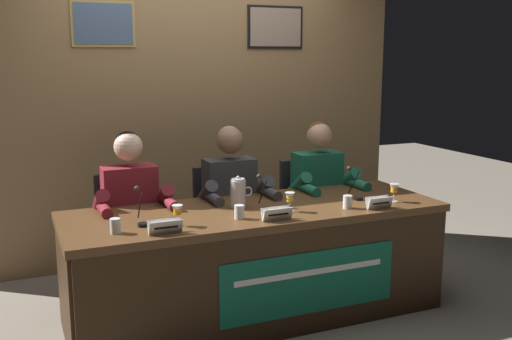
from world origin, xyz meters
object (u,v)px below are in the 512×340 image
object	(u,v)px
chair_right	(309,218)
juice_glass_right	(394,189)
panelist_left	(133,209)
juice_glass_center	(290,198)
panelist_center	(234,198)
water_cup_left	(115,227)
chair_left	(128,240)
nameplate_center	(277,214)
water_cup_center	(239,213)
microphone_left	(141,212)
microphone_right	(355,188)
conference_table	(263,247)
water_cup_right	(348,203)
chair_center	(224,228)
water_pitcher_central	(238,193)
microphone_center	(264,198)
panelist_right	(322,190)
juice_glass_left	(177,211)
nameplate_left	(165,227)
nameplate_right	(379,203)

from	to	relation	value
chair_right	juice_glass_right	world-z (taller)	chair_right
panelist_left	juice_glass_center	distance (m)	1.06
panelist_center	juice_glass_center	bearing A→B (deg)	-74.48
water_cup_left	juice_glass_right	distance (m)	1.86
chair_left	nameplate_center	size ratio (longest dim) A/B	4.71
water_cup_center	water_cup_left	bearing A→B (deg)	-179.54
microphone_left	panelist_center	xyz separation A→B (m)	(0.77, 0.50, -0.10)
water_cup_center	microphone_right	distance (m)	0.94
conference_table	water_cup_right	world-z (taller)	water_cup_right
microphone_right	nameplate_center	bearing A→B (deg)	-158.90
chair_center	water_pitcher_central	bearing A→B (deg)	-100.42
chair_center	microphone_center	size ratio (longest dim) A/B	4.09
nameplate_center	panelist_right	distance (m)	1.03
juice_glass_left	water_cup_center	xyz separation A→B (m)	(0.38, -0.00, -0.05)
nameplate_left	panelist_center	distance (m)	1.00
panelist_right	microphone_center	bearing A→B (deg)	-146.12
microphone_center	nameplate_center	bearing A→B (deg)	-96.87
chair_right	conference_table	bearing A→B (deg)	-135.45
conference_table	microphone_center	distance (m)	0.32
panelist_center	microphone_right	world-z (taller)	panelist_center
water_cup_right	water_pitcher_central	world-z (taller)	water_pitcher_central
chair_center	chair_right	bearing A→B (deg)	0.00
juice_glass_left	water_pitcher_central	world-z (taller)	water_pitcher_central
chair_left	juice_glass_left	size ratio (longest dim) A/B	7.14
microphone_left	water_pitcher_central	size ratio (longest dim) A/B	1.03
panelist_center	conference_table	bearing A→B (deg)	-89.69
panelist_left	microphone_right	bearing A→B (deg)	-17.18
nameplate_left	microphone_center	xyz separation A→B (m)	(0.72, 0.27, 0.03)
juice_glass_center	nameplate_right	xyz separation A→B (m)	(0.56, -0.16, -0.05)
conference_table	nameplate_center	distance (m)	0.35
conference_table	water_pitcher_central	distance (m)	0.38
juice_glass_left	microphone_center	xyz separation A→B (m)	(0.61, 0.15, -0.01)
juice_glass_right	water_cup_right	distance (m)	0.38
water_cup_center	microphone_right	size ratio (longest dim) A/B	0.39
conference_table	microphone_right	xyz separation A→B (m)	(0.72, 0.06, 0.31)
juice_glass_left	panelist_center	bearing A→B (deg)	46.31
chair_right	water_pitcher_central	bearing A→B (deg)	-146.21
nameplate_left	water_cup_center	world-z (taller)	water_cup_center
water_cup_right	chair_left	bearing A→B (deg)	146.01
microphone_center	juice_glass_right	world-z (taller)	microphone_center
juice_glass_left	microphone_left	xyz separation A→B (m)	(-0.19, 0.11, -0.01)
nameplate_center	panelist_right	bearing A→B (deg)	45.34
juice_glass_right	microphone_left	bearing A→B (deg)	175.74
panelist_center	juice_glass_center	size ratio (longest dim) A/B	9.78
water_cup_center	chair_center	bearing A→B (deg)	76.33
nameplate_left	chair_center	bearing A→B (deg)	53.56
panelist_left	panelist_right	distance (m)	1.44
conference_table	panelist_left	xyz separation A→B (m)	(-0.72, 0.51, 0.21)
water_cup_right	nameplate_left	bearing A→B (deg)	-176.34
chair_left	juice_glass_left	bearing A→B (deg)	-80.14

